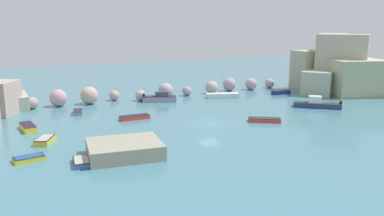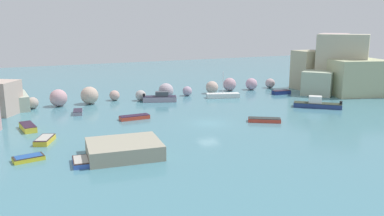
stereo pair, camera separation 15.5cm
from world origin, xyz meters
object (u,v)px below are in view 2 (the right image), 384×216
object	(u,v)px
moored_boat_6	(317,104)
moored_boat_8	(81,162)
moored_boat_7	(160,98)
moored_boat_0	(78,112)
moored_boat_5	(264,120)
moored_boat_2	(281,92)
moored_boat_3	(45,140)
stone_dock	(124,149)
moored_boat_9	(29,158)
moored_boat_1	(135,117)
moored_boat_4	(223,95)
moored_boat_10	(28,127)

from	to	relation	value
moored_boat_6	moored_boat_8	xyz separation A→B (m)	(-35.70, -9.09, -0.30)
moored_boat_8	moored_boat_7	bearing A→B (deg)	-28.82
moored_boat_0	moored_boat_5	xyz separation A→B (m)	(20.31, -14.78, -0.02)
moored_boat_2	moored_boat_3	world-z (taller)	moored_boat_2
stone_dock	moored_boat_8	xyz separation A→B (m)	(-4.06, -0.52, -0.43)
moored_boat_2	moored_boat_5	distance (m)	20.87
moored_boat_6	moored_boat_9	distance (m)	40.23
stone_dock	moored_boat_9	world-z (taller)	stone_dock
moored_boat_5	moored_boat_6	bearing A→B (deg)	-129.99
moored_boat_2	moored_boat_8	size ratio (longest dim) A/B	1.16
moored_boat_1	moored_boat_3	distance (m)	12.88
moored_boat_0	moored_boat_1	xyz separation A→B (m)	(6.05, -6.28, -0.01)
moored_boat_5	moored_boat_7	bearing A→B (deg)	-35.72
stone_dock	moored_boat_8	bearing A→B (deg)	-172.71
moored_boat_8	moored_boat_5	bearing A→B (deg)	-70.55
stone_dock	moored_boat_3	size ratio (longest dim) A/B	1.99
stone_dock	moored_boat_9	xyz separation A→B (m)	(-8.14, 2.55, -0.45)
moored_boat_3	moored_boat_9	distance (m)	5.49
moored_boat_1	moored_boat_7	distance (m)	12.05
moored_boat_2	moored_boat_9	bearing A→B (deg)	-151.38
moored_boat_8	moored_boat_3	bearing A→B (deg)	21.24
stone_dock	moored_boat_0	bearing A→B (deg)	92.16
moored_boat_5	moored_boat_8	bearing A→B (deg)	46.21
moored_boat_3	moored_boat_9	bearing A→B (deg)	-176.42
moored_boat_4	moored_boat_8	bearing A→B (deg)	57.47
moored_boat_3	moored_boat_6	distance (m)	37.88
moored_boat_5	moored_boat_6	size ratio (longest dim) A/B	0.66
moored_boat_7	moored_boat_1	bearing A→B (deg)	-106.19
moored_boat_3	moored_boat_8	distance (m)	8.50
stone_dock	moored_boat_0	size ratio (longest dim) A/B	2.33
moored_boat_1	moored_boat_10	world-z (taller)	moored_boat_10
moored_boat_2	moored_boat_4	world-z (taller)	moored_boat_4
moored_boat_6	moored_boat_9	world-z (taller)	moored_boat_6
moored_boat_4	moored_boat_0	bearing A→B (deg)	22.85
moored_boat_4	moored_boat_10	size ratio (longest dim) A/B	1.46
moored_boat_0	moored_boat_10	distance (m)	8.95
moored_boat_1	moored_boat_9	xyz separation A→B (m)	(-13.44, -10.89, -0.03)
moored_boat_4	moored_boat_6	world-z (taller)	moored_boat_4
moored_boat_3	moored_boat_9	world-z (taller)	moored_boat_3
moored_boat_1	moored_boat_7	xyz separation A→B (m)	(7.29, 9.59, 0.32)
moored_boat_2	moored_boat_5	xyz separation A→B (m)	(-14.54, -14.97, -0.09)
moored_boat_2	moored_boat_7	world-z (taller)	moored_boat_7
moored_boat_4	moored_boat_8	size ratio (longest dim) A/B	1.99
stone_dock	moored_boat_2	size ratio (longest dim) A/B	2.03
moored_boat_8	moored_boat_10	bearing A→B (deg)	19.79
stone_dock	moored_boat_5	bearing A→B (deg)	14.15
moored_boat_3	moored_boat_9	size ratio (longest dim) A/B	1.18
moored_boat_1	moored_boat_2	distance (m)	29.52
moored_boat_7	moored_boat_10	size ratio (longest dim) A/B	1.43
moored_boat_5	moored_boat_6	xyz separation A→B (m)	(12.07, 3.64, 0.30)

